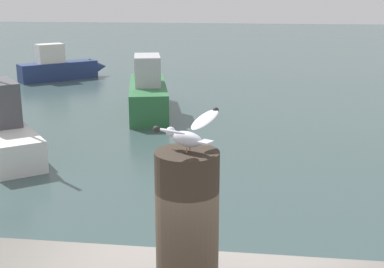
# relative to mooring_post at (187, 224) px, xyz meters

# --- Properties ---
(mooring_post) EXTENTS (0.42, 0.42, 1.01)m
(mooring_post) POSITION_rel_mooring_post_xyz_m (0.00, 0.00, 0.00)
(mooring_post) COLOR #382D23
(mooring_post) RESTS_ON harbor_quay
(seagull) EXTENTS (0.42, 0.62, 0.24)m
(seagull) POSITION_rel_mooring_post_xyz_m (-0.00, 0.00, 0.63)
(seagull) COLOR tan
(seagull) RESTS_ON mooring_post
(boat_navy) EXTENTS (3.51, 3.22, 1.57)m
(boat_navy) POSITION_rel_mooring_post_xyz_m (-8.09, 18.68, -1.73)
(boat_navy) COLOR navy
(boat_navy) RESTS_ON ground_plane
(boat_green) EXTENTS (2.17, 5.14, 1.83)m
(boat_green) POSITION_rel_mooring_post_xyz_m (-3.13, 13.20, -1.64)
(boat_green) COLOR #2D6B3D
(boat_green) RESTS_ON ground_plane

